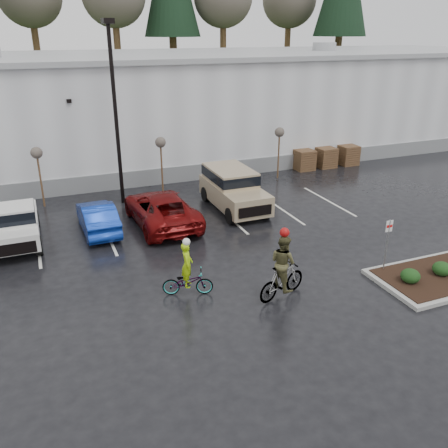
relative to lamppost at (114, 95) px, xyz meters
name	(u,v)px	position (x,y,z in m)	size (l,w,h in m)	color
ground	(300,294)	(4.00, -12.00, -5.69)	(120.00, 120.00, 0.00)	black
warehouse	(148,105)	(4.00, 9.99, -2.04)	(60.50, 15.50, 7.20)	silver
wooded_ridge	(101,83)	(4.00, 33.00, -2.69)	(80.00, 25.00, 6.00)	#1E3817
lamppost	(114,95)	(0.00, 0.00, 0.00)	(0.50, 1.00, 9.22)	black
sapling_west	(37,156)	(-4.00, 1.00, -2.96)	(0.60, 0.60, 3.20)	#462A1C
sapling_mid	(161,145)	(2.50, 1.00, -2.96)	(0.60, 0.60, 3.20)	#462A1C
sapling_east	(279,135)	(10.00, 1.00, -2.96)	(0.60, 0.60, 3.20)	#462A1C
pallet_stack_a	(304,160)	(12.50, 2.00, -5.01)	(1.20, 1.20, 1.35)	#462A1C
pallet_stack_b	(326,157)	(14.20, 2.00, -5.01)	(1.20, 1.20, 1.35)	#462A1C
pallet_stack_c	(348,155)	(16.00, 2.00, -5.01)	(1.20, 1.20, 1.35)	#462A1C
shrub_a	(410,276)	(8.00, -13.00, -5.27)	(0.70, 0.70, 0.52)	black
shrub_b	(442,269)	(9.50, -13.00, -5.27)	(0.70, 0.70, 0.52)	black
fire_lane_sign	(387,239)	(7.80, -11.80, -4.28)	(0.30, 0.05, 2.20)	gray
pickup_white	(13,221)	(-5.37, -3.34, -4.71)	(2.10, 5.20, 1.96)	silver
car_blue	(97,217)	(-1.81, -3.49, -4.99)	(1.47, 4.23, 1.39)	#0D2D97
car_red	(161,209)	(1.15, -3.78, -4.89)	(2.63, 5.71, 1.59)	#660909
suv_tan	(234,190)	(5.22, -3.16, -4.66)	(2.20, 5.10, 2.06)	tan
cyclist_hivis	(187,277)	(0.29, -10.50, -5.01)	(1.89, 1.17, 2.17)	#3F3F44
cyclist_olive	(282,273)	(3.29, -11.90, -4.74)	(2.11, 1.17, 2.63)	#3F3F44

